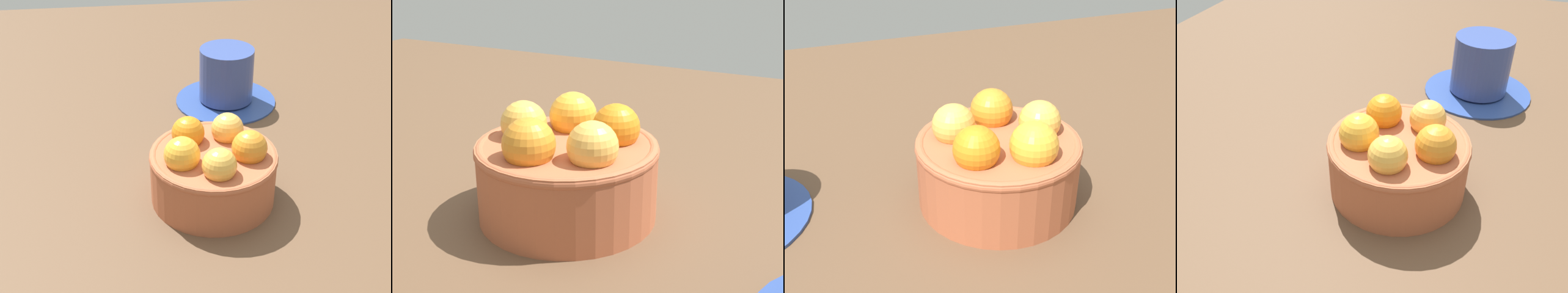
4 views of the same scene
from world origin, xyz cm
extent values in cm
cube|color=brown|center=(0.00, 0.00, -1.73)|extent=(149.75, 114.37, 3.47)
cylinder|color=#AD5938|center=(0.00, 0.00, 3.20)|extent=(14.88, 14.88, 6.40)
torus|color=#AD5938|center=(0.00, 0.00, 6.00)|extent=(15.08, 15.08, 1.00)
sphere|color=orange|center=(-1.03, -3.98, 7.48)|extent=(4.14, 4.14, 4.14)
sphere|color=#ECAB48|center=(3.46, -2.21, 7.48)|extent=(3.95, 3.95, 3.95)
sphere|color=orange|center=(3.18, 2.61, 7.48)|extent=(3.97, 3.97, 3.97)
sphere|color=gold|center=(-1.50, 3.83, 7.48)|extent=(4.18, 4.18, 4.18)
sphere|color=gold|center=(-4.10, -0.25, 7.48)|extent=(3.90, 3.90, 3.90)
cylinder|color=#2A4489|center=(24.54, -5.83, 0.30)|extent=(15.85, 15.85, 0.60)
cylinder|color=#33478C|center=(24.54, -5.83, 4.75)|extent=(8.41, 8.41, 8.31)
camera|label=1|loc=(-53.03, 8.81, 41.52)|focal=50.83mm
camera|label=2|loc=(20.98, -36.92, 22.34)|focal=51.43mm
camera|label=3|loc=(15.27, 33.15, 26.17)|focal=42.47mm
camera|label=4|loc=(-34.19, -8.49, 31.90)|focal=38.49mm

